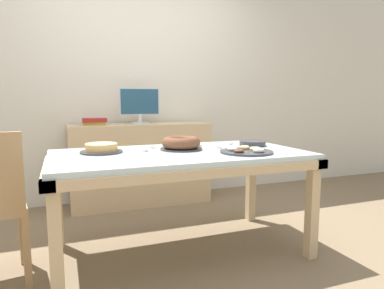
# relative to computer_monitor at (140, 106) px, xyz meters

# --- Properties ---
(ground_plane) EXTENTS (12.00, 12.00, 0.00)m
(ground_plane) POSITION_rel_computer_monitor_xyz_m (-0.00, -1.30, -1.05)
(ground_plane) COLOR #7A664C
(wall_back) EXTENTS (8.00, 0.10, 2.60)m
(wall_back) POSITION_rel_computer_monitor_xyz_m (-0.00, 0.30, 0.25)
(wall_back) COLOR silver
(wall_back) RESTS_ON ground
(dining_table) EXTENTS (1.80, 0.96, 0.75)m
(dining_table) POSITION_rel_computer_monitor_xyz_m (-0.00, -1.30, -0.39)
(dining_table) COLOR silver
(dining_table) RESTS_ON ground
(sideboard) EXTENTS (1.46, 0.44, 0.86)m
(sideboard) POSITION_rel_computer_monitor_xyz_m (-0.00, 0.00, -0.62)
(sideboard) COLOR #D1B284
(sideboard) RESTS_ON ground
(computer_monitor) EXTENTS (0.42, 0.20, 0.38)m
(computer_monitor) POSITION_rel_computer_monitor_xyz_m (0.00, 0.00, 0.00)
(computer_monitor) COLOR silver
(computer_monitor) RESTS_ON sideboard
(book_stack) EXTENTS (0.25, 0.18, 0.07)m
(book_stack) POSITION_rel_computer_monitor_xyz_m (-0.47, 0.00, -0.15)
(book_stack) COLOR #B29933
(book_stack) RESTS_ON sideboard
(cake_chocolate_round) EXTENTS (0.29, 0.29, 0.07)m
(cake_chocolate_round) POSITION_rel_computer_monitor_xyz_m (-0.53, -1.14, -0.28)
(cake_chocolate_round) COLOR #333338
(cake_chocolate_round) RESTS_ON dining_table
(cake_golden_bundt) EXTENTS (0.31, 0.31, 0.10)m
(cake_golden_bundt) POSITION_rel_computer_monitor_xyz_m (0.04, -1.20, -0.26)
(cake_golden_bundt) COLOR #333338
(cake_golden_bundt) RESTS_ON dining_table
(pastry_platter) EXTENTS (0.37, 0.37, 0.04)m
(pastry_platter) POSITION_rel_computer_monitor_xyz_m (0.42, -1.51, -0.29)
(pastry_platter) COLOR #333338
(pastry_platter) RESTS_ON dining_table
(plate_stack) EXTENTS (0.21, 0.21, 0.04)m
(plate_stack) POSITION_rel_computer_monitor_xyz_m (0.65, -1.20, -0.29)
(plate_stack) COLOR #333338
(plate_stack) RESTS_ON dining_table
(tealight_centre) EXTENTS (0.04, 0.04, 0.04)m
(tealight_centre) POSITION_rel_computer_monitor_xyz_m (-0.14, -1.06, -0.30)
(tealight_centre) COLOR silver
(tealight_centre) RESTS_ON dining_table
(tealight_near_front) EXTENTS (0.04, 0.04, 0.04)m
(tealight_near_front) POSITION_rel_computer_monitor_xyz_m (0.33, -1.25, -0.30)
(tealight_near_front) COLOR silver
(tealight_near_front) RESTS_ON dining_table
(tealight_left_edge) EXTENTS (0.04, 0.04, 0.04)m
(tealight_left_edge) POSITION_rel_computer_monitor_xyz_m (-0.23, -1.21, -0.30)
(tealight_left_edge) COLOR silver
(tealight_left_edge) RESTS_ON dining_table
(tealight_right_edge) EXTENTS (0.04, 0.04, 0.04)m
(tealight_right_edge) POSITION_rel_computer_monitor_xyz_m (0.23, -1.09, -0.30)
(tealight_right_edge) COLOR silver
(tealight_right_edge) RESTS_ON dining_table
(tealight_near_cakes) EXTENTS (0.04, 0.04, 0.04)m
(tealight_near_cakes) POSITION_rel_computer_monitor_xyz_m (0.51, -1.08, -0.30)
(tealight_near_cakes) COLOR silver
(tealight_near_cakes) RESTS_ON dining_table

